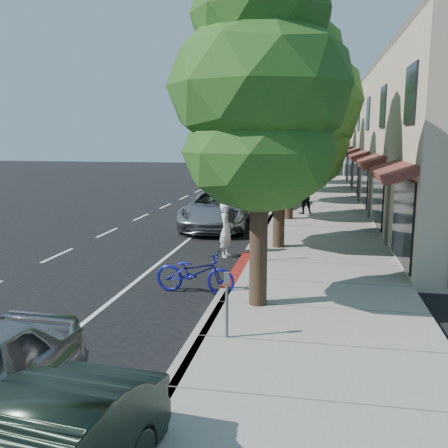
% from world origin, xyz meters
% --- Properties ---
extents(ground, '(120.00, 120.00, 0.00)m').
position_xyz_m(ground, '(0.00, 0.00, 0.00)').
color(ground, black).
rests_on(ground, ground).
extents(sidewalk, '(4.60, 56.00, 0.15)m').
position_xyz_m(sidewalk, '(2.30, 8.00, 0.07)').
color(sidewalk, gray).
rests_on(sidewalk, ground).
extents(curb, '(0.30, 56.00, 0.15)m').
position_xyz_m(curb, '(0.00, 8.00, 0.07)').
color(curb, '#9E998E').
rests_on(curb, ground).
extents(curb_red_segment, '(0.32, 4.00, 0.15)m').
position_xyz_m(curb_red_segment, '(0.00, 1.00, 0.07)').
color(curb_red_segment, maroon).
rests_on(curb_red_segment, ground).
extents(street_tree_0, '(3.94, 3.94, 7.50)m').
position_xyz_m(street_tree_0, '(0.90, -2.00, 4.77)').
color(street_tree_0, black).
rests_on(street_tree_0, ground).
extents(street_tree_1, '(5.39, 5.39, 8.01)m').
position_xyz_m(street_tree_1, '(0.90, 4.00, 4.84)').
color(street_tree_1, black).
rests_on(street_tree_1, ground).
extents(street_tree_2, '(4.38, 4.38, 6.97)m').
position_xyz_m(street_tree_2, '(0.90, 10.00, 4.27)').
color(street_tree_2, black).
rests_on(street_tree_2, ground).
extents(street_tree_3, '(4.43, 4.43, 7.77)m').
position_xyz_m(street_tree_3, '(0.90, 16.00, 4.87)').
color(street_tree_3, black).
rests_on(street_tree_3, ground).
extents(street_tree_4, '(5.08, 5.08, 7.15)m').
position_xyz_m(street_tree_4, '(0.90, 22.00, 4.26)').
color(street_tree_4, black).
rests_on(street_tree_4, ground).
extents(street_tree_5, '(4.72, 4.72, 7.85)m').
position_xyz_m(street_tree_5, '(0.90, 28.00, 4.86)').
color(street_tree_5, black).
rests_on(street_tree_5, ground).
extents(cyclist, '(0.50, 0.70, 1.78)m').
position_xyz_m(cyclist, '(-0.70, 2.88, 0.89)').
color(cyclist, white).
rests_on(cyclist, ground).
extents(bicycle, '(2.08, 0.85, 1.07)m').
position_xyz_m(bicycle, '(-0.79, -1.05, 0.53)').
color(bicycle, '#14168E').
rests_on(bicycle, ground).
extents(silver_suv, '(2.97, 5.92, 1.61)m').
position_xyz_m(silver_suv, '(-2.02, 8.00, 0.80)').
color(silver_suv, '#A2A3A7').
rests_on(silver_suv, ground).
extents(dark_sedan, '(2.13, 5.06, 1.63)m').
position_xyz_m(dark_sedan, '(-0.50, 14.42, 0.81)').
color(dark_sedan, black).
rests_on(dark_sedan, ground).
extents(white_pickup, '(2.41, 5.14, 1.45)m').
position_xyz_m(white_pickup, '(-0.69, 16.39, 0.73)').
color(white_pickup, silver).
rests_on(white_pickup, ground).
extents(dark_suv_far, '(2.11, 5.16, 1.75)m').
position_xyz_m(dark_suv_far, '(-2.20, 24.45, 0.88)').
color(dark_suv_far, black).
rests_on(dark_suv_far, ground).
extents(pedestrian, '(0.99, 0.89, 1.68)m').
position_xyz_m(pedestrian, '(1.53, 11.65, 0.99)').
color(pedestrian, black).
rests_on(pedestrian, sidewalk).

